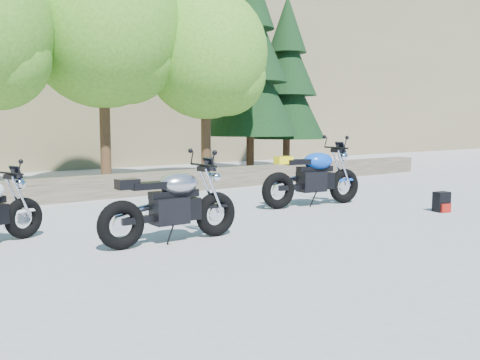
# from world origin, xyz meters

# --- Properties ---
(ground) EXTENTS (90.00, 90.00, 0.00)m
(ground) POSITION_xyz_m (0.00, 0.00, 0.00)
(ground) COLOR #939399
(ground) RESTS_ON ground
(stone_wall) EXTENTS (22.00, 0.55, 0.50)m
(stone_wall) POSITION_xyz_m (0.00, 5.50, 0.25)
(stone_wall) COLOR #47412F
(stone_wall) RESTS_ON ground
(tree_decid_mid) EXTENTS (4.08, 4.08, 6.24)m
(tree_decid_mid) POSITION_xyz_m (0.91, 7.54, 4.04)
(tree_decid_mid) COLOR #382314
(tree_decid_mid) RESTS_ON ground
(tree_decid_right) EXTENTS (3.54, 3.54, 5.41)m
(tree_decid_right) POSITION_xyz_m (3.71, 6.94, 3.50)
(tree_decid_right) COLOR #382314
(tree_decid_right) RESTS_ON ground
(conifer_near) EXTENTS (3.17, 3.17, 7.06)m
(conifer_near) POSITION_xyz_m (6.20, 8.20, 3.68)
(conifer_near) COLOR #382314
(conifer_near) RESTS_ON ground
(conifer_far) EXTENTS (2.82, 2.82, 6.27)m
(conifer_far) POSITION_xyz_m (8.40, 8.80, 3.27)
(conifer_far) COLOR #382314
(conifer_far) RESTS_ON ground
(silver_bike) EXTENTS (2.14, 0.68, 1.08)m
(silver_bike) POSITION_xyz_m (-1.30, 0.61, 0.52)
(silver_bike) COLOR black
(silver_bike) RESTS_ON ground
(blue_bike) EXTENTS (2.35, 0.74, 1.18)m
(blue_bike) POSITION_xyz_m (2.68, 1.79, 0.58)
(blue_bike) COLOR black
(blue_bike) RESTS_ON ground
(backpack) EXTENTS (0.32, 0.29, 0.38)m
(backpack) POSITION_xyz_m (4.07, -0.22, 0.18)
(backpack) COLOR black
(backpack) RESTS_ON ground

